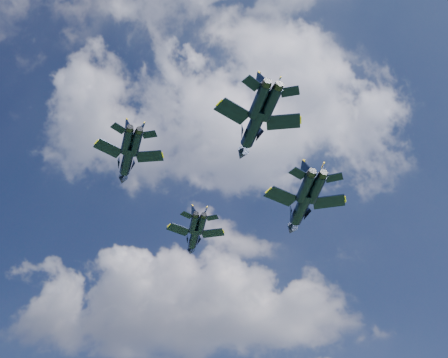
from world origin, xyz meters
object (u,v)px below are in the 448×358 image
jet_slot (253,129)px  jet_left (127,162)px  jet_right (300,209)px  jet_lead (194,238)px

jet_slot → jet_left: bearing=139.5°
jet_left → jet_right: (27.81, 12.50, -1.75)m
jet_slot → jet_right: bearing=49.5°
jet_lead → jet_left: bearing=-124.6°
jet_right → jet_slot: size_ratio=1.11×
jet_left → jet_slot: bearing=-41.2°
jet_lead → jet_left: size_ratio=1.00×
jet_right → jet_slot: (-7.36, -20.02, -0.36)m
jet_lead → jet_slot: size_ratio=0.86×
jet_left → jet_lead: bearing=49.6°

